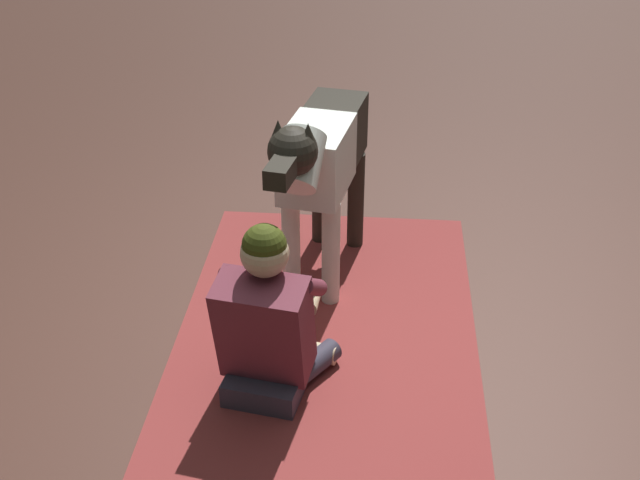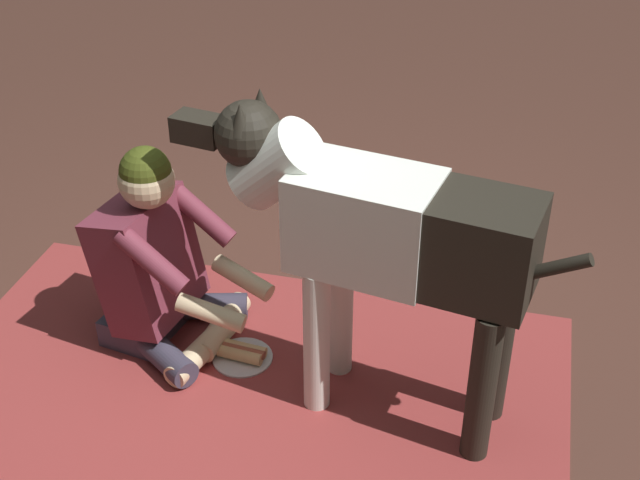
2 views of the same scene
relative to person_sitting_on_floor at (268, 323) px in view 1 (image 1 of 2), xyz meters
The scene contains 5 objects.
ground_plane 0.61m from the person_sitting_on_floor, 159.64° to the left, with size 15.21×15.21×0.00m, color #4E2E24.
area_rug 0.59m from the person_sitting_on_floor, 150.08° to the left, with size 2.41×1.51×0.01m, color maroon.
person_sitting_on_floor is the anchor object (origin of this frame).
large_dog 0.98m from the person_sitting_on_floor, behind, with size 1.43×0.43×1.14m.
hot_dog_on_plate 0.48m from the person_sitting_on_floor, behind, with size 0.24×0.24×0.06m.
Camera 1 is at (3.32, 0.30, 2.53)m, focal length 45.32 mm.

